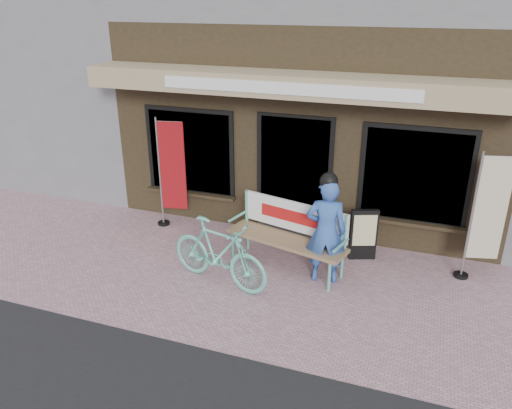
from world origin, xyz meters
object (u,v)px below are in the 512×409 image
at_px(person, 326,229).
at_px(nobori_cream, 486,216).
at_px(bench, 289,230).
at_px(menu_stand, 364,234).
at_px(bicycle, 219,253).
at_px(nobori_red, 171,172).

height_order(person, nobori_cream, nobori_cream).
bearing_deg(person, nobori_cream, 9.92).
height_order(bench, menu_stand, bench).
relative_size(person, bicycle, 1.02).
distance_m(person, menu_stand, 1.06).
relative_size(nobori_red, menu_stand, 2.35).
xyz_separation_m(bench, menu_stand, (1.08, 0.61, -0.17)).
bearing_deg(nobori_cream, bicycle, -172.04).
height_order(nobori_red, menu_stand, nobori_red).
relative_size(bicycle, nobori_cream, 0.84).
bearing_deg(nobori_red, person, -28.98).
height_order(bicycle, nobori_cream, nobori_cream).
bearing_deg(nobori_red, menu_stand, -13.31).
xyz_separation_m(person, bicycle, (-1.46, -0.62, -0.34)).
xyz_separation_m(person, nobori_red, (-3.09, 0.99, 0.21)).
height_order(nobori_red, nobori_cream, nobori_red).
relative_size(bench, person, 1.16).
xyz_separation_m(person, nobori_cream, (2.20, 0.85, 0.19)).
bearing_deg(bicycle, nobori_red, 59.97).
xyz_separation_m(nobori_cream, menu_stand, (-1.74, 0.01, -0.60)).
xyz_separation_m(bench, nobori_red, (-2.47, 0.74, 0.44)).
bearing_deg(bench, bicycle, -119.87).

